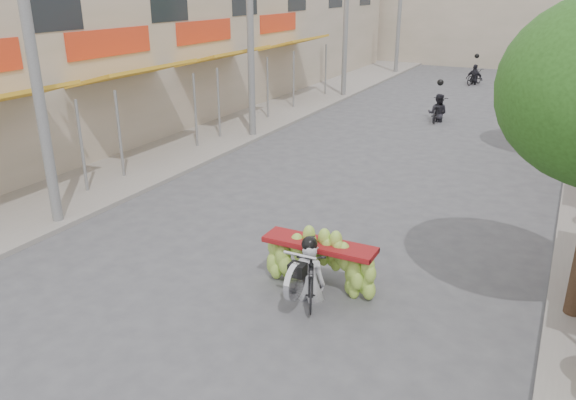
{
  "coord_description": "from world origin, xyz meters",
  "views": [
    {
      "loc": [
        4.81,
        -5.32,
        5.21
      ],
      "look_at": [
        -0.04,
        4.27,
        1.1
      ],
      "focal_mm": 35.0,
      "sensor_mm": 36.0,
      "label": 1
    }
  ],
  "objects": [
    {
      "name": "sidewalk_left",
      "position": [
        -7.0,
        15.0,
        0.06
      ],
      "size": [
        4.0,
        60.0,
        0.12
      ],
      "primitive_type": "cube",
      "color": "gray",
      "rests_on": "ground"
    },
    {
      "name": "utility_pole_mid",
      "position": [
        -5.4,
        12.0,
        4.03
      ],
      "size": [
        0.6,
        0.24,
        8.0
      ],
      "color": "slate",
      "rests_on": "ground"
    },
    {
      "name": "utility_pole_back",
      "position": [
        -5.4,
        30.0,
        4.03
      ],
      "size": [
        0.6,
        0.24,
        8.0
      ],
      "color": "slate",
      "rests_on": "ground"
    },
    {
      "name": "ground",
      "position": [
        0.0,
        0.0,
        0.0
      ],
      "size": [
        120.0,
        120.0,
        0.0
      ],
      "primitive_type": "plane",
      "color": "#505054",
      "rests_on": "ground"
    },
    {
      "name": "bg_motorbike_c",
      "position": [
        -0.22,
        27.86,
        0.81
      ],
      "size": [
        1.09,
        1.62,
        1.95
      ],
      "color": "black",
      "rests_on": "ground"
    },
    {
      "name": "shophouse_row_left",
      "position": [
        -11.98,
        13.98,
        3.0
      ],
      "size": [
        9.77,
        40.0,
        6.0
      ],
      "color": "#B0A18B",
      "rests_on": "ground"
    },
    {
      "name": "bg_motorbike_b",
      "position": [
        2.34,
        21.94,
        0.85
      ],
      "size": [
        1.16,
        1.75,
        1.95
      ],
      "color": "black",
      "rests_on": "ground"
    },
    {
      "name": "far_building",
      "position": [
        0.0,
        38.0,
        3.5
      ],
      "size": [
        20.0,
        6.0,
        7.0
      ],
      "primitive_type": "cube",
      "color": "#B0A18B",
      "rests_on": "ground"
    },
    {
      "name": "banana_motorbike",
      "position": [
        1.21,
        2.82,
        0.68
      ],
      "size": [
        2.2,
        1.89,
        2.01
      ],
      "color": "black",
      "rests_on": "ground"
    },
    {
      "name": "utility_pole_far",
      "position": [
        -5.4,
        21.0,
        4.03
      ],
      "size": [
        0.6,
        0.24,
        8.0
      ],
      "color": "slate",
      "rests_on": "ground"
    },
    {
      "name": "bg_motorbike_a",
      "position": [
        0.02,
        17.75,
        0.75
      ],
      "size": [
        0.8,
        1.6,
        1.95
      ],
      "color": "black",
      "rests_on": "ground"
    },
    {
      "name": "utility_pole_near",
      "position": [
        -5.4,
        3.0,
        4.03
      ],
      "size": [
        0.6,
        0.24,
        8.0
      ],
      "color": "slate",
      "rests_on": "ground"
    }
  ]
}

